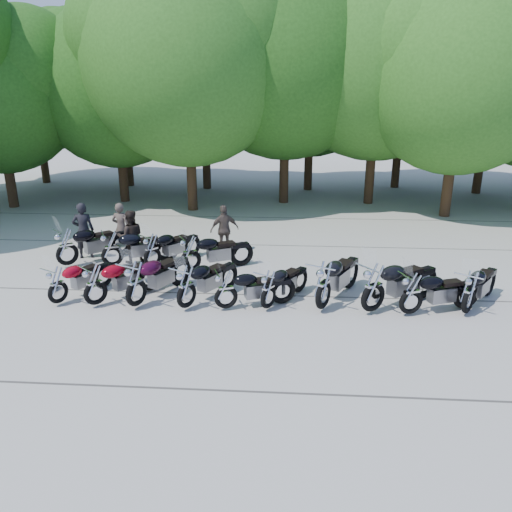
# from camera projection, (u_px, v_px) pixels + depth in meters

# --- Properties ---
(ground) EXTENTS (90.00, 90.00, 0.00)m
(ground) POSITION_uv_depth(u_px,v_px,m) (252.00, 319.00, 11.93)
(ground) COLOR gray
(ground) RESTS_ON ground
(tree_2) EXTENTS (7.31, 7.31, 8.97)m
(tree_2) POSITION_uv_depth(u_px,v_px,m) (116.00, 87.00, 22.87)
(tree_2) COLOR #3A2614
(tree_2) RESTS_ON ground
(tree_3) EXTENTS (8.70, 8.70, 10.67)m
(tree_3) POSITION_uv_depth(u_px,v_px,m) (187.00, 62.00, 20.79)
(tree_3) COLOR #3A2614
(tree_3) RESTS_ON ground
(tree_4) EXTENTS (9.13, 9.13, 11.20)m
(tree_4) POSITION_uv_depth(u_px,v_px,m) (286.00, 56.00, 22.17)
(tree_4) COLOR #3A2614
(tree_4) RESTS_ON ground
(tree_5) EXTENTS (9.04, 9.04, 11.10)m
(tree_5) POSITION_uv_depth(u_px,v_px,m) (378.00, 57.00, 22.03)
(tree_5) COLOR #3A2614
(tree_5) RESTS_ON ground
(tree_6) EXTENTS (8.00, 8.00, 9.82)m
(tree_6) POSITION_uv_depth(u_px,v_px,m) (462.00, 74.00, 19.82)
(tree_6) COLOR #3A2614
(tree_6) RESTS_ON ground
(tree_9) EXTENTS (7.59, 7.59, 9.32)m
(tree_9) POSITION_uv_depth(u_px,v_px,m) (34.00, 84.00, 27.71)
(tree_9) COLOR #3A2614
(tree_9) RESTS_ON ground
(tree_10) EXTENTS (7.78, 7.78, 9.55)m
(tree_10) POSITION_uv_depth(u_px,v_px,m) (122.00, 81.00, 26.73)
(tree_10) COLOR #3A2614
(tree_10) RESTS_ON ground
(tree_11) EXTENTS (7.56, 7.56, 9.28)m
(tree_11) POSITION_uv_depth(u_px,v_px,m) (204.00, 84.00, 25.97)
(tree_11) COLOR #3A2614
(tree_11) RESTS_ON ground
(tree_12) EXTENTS (7.88, 7.88, 9.67)m
(tree_12) POSITION_uv_depth(u_px,v_px,m) (311.00, 79.00, 25.57)
(tree_12) COLOR #3A2614
(tree_12) RESTS_ON ground
(tree_13) EXTENTS (8.31, 8.31, 10.20)m
(tree_13) POSITION_uv_depth(u_px,v_px,m) (405.00, 73.00, 26.10)
(tree_13) COLOR #3A2614
(tree_13) RESTS_ON ground
(tree_14) EXTENTS (8.02, 8.02, 9.84)m
(tree_14) POSITION_uv_depth(u_px,v_px,m) (492.00, 76.00, 24.59)
(tree_14) COLOR #3A2614
(tree_14) RESTS_ON ground
(motorcycle_0) EXTENTS (1.51, 2.07, 1.14)m
(motorcycle_0) POSITION_uv_depth(u_px,v_px,m) (57.00, 284.00, 12.56)
(motorcycle_0) COLOR maroon
(motorcycle_0) RESTS_ON ground
(motorcycle_1) EXTENTS (1.97, 2.11, 1.25)m
(motorcycle_1) POSITION_uv_depth(u_px,v_px,m) (95.00, 284.00, 12.44)
(motorcycle_1) COLOR maroon
(motorcycle_1) RESTS_ON ground
(motorcycle_2) EXTENTS (1.74, 2.50, 1.37)m
(motorcycle_2) POSITION_uv_depth(u_px,v_px,m) (136.00, 283.00, 12.34)
(motorcycle_2) COLOR #31061E
(motorcycle_2) RESTS_ON ground
(motorcycle_3) EXTENTS (1.77, 2.28, 1.28)m
(motorcycle_3) POSITION_uv_depth(u_px,v_px,m) (186.00, 286.00, 12.26)
(motorcycle_3) COLOR black
(motorcycle_3) RESTS_ON ground
(motorcycle_4) EXTENTS (2.15, 1.31, 1.16)m
(motorcycle_4) POSITION_uv_depth(u_px,v_px,m) (226.00, 289.00, 12.24)
(motorcycle_4) COLOR black
(motorcycle_4) RESTS_ON ground
(motorcycle_5) EXTENTS (1.62, 2.06, 1.15)m
(motorcycle_5) POSITION_uv_depth(u_px,v_px,m) (268.00, 288.00, 12.26)
(motorcycle_5) COLOR black
(motorcycle_5) RESTS_ON ground
(motorcycle_6) EXTENTS (1.85, 2.60, 1.43)m
(motorcycle_6) POSITION_uv_depth(u_px,v_px,m) (324.00, 284.00, 12.17)
(motorcycle_6) COLOR black
(motorcycle_6) RESTS_ON ground
(motorcycle_7) EXTENTS (2.53, 2.15, 1.45)m
(motorcycle_7) POSITION_uv_depth(u_px,v_px,m) (374.00, 286.00, 12.00)
(motorcycle_7) COLOR black
(motorcycle_7) RESTS_ON ground
(motorcycle_8) EXTENTS (2.28, 1.38, 1.23)m
(motorcycle_8) POSITION_uv_depth(u_px,v_px,m) (412.00, 292.00, 11.92)
(motorcycle_8) COLOR black
(motorcycle_8) RESTS_ON ground
(motorcycle_9) EXTENTS (1.87, 2.20, 1.26)m
(motorcycle_9) POSITION_uv_depth(u_px,v_px,m) (469.00, 291.00, 11.96)
(motorcycle_9) COLOR black
(motorcycle_9) RESTS_ON ground
(motorcycle_10) EXTENTS (2.26, 2.25, 1.38)m
(motorcycle_10) POSITION_uv_depth(u_px,v_px,m) (66.00, 246.00, 15.22)
(motorcycle_10) COLOR black
(motorcycle_10) RESTS_ON ground
(motorcycle_11) EXTENTS (2.40, 1.63, 1.31)m
(motorcycle_11) POSITION_uv_depth(u_px,v_px,m) (112.00, 248.00, 15.16)
(motorcycle_11) COLOR black
(motorcycle_11) RESTS_ON ground
(motorcycle_12) EXTENTS (1.86, 2.12, 1.23)m
(motorcycle_12) POSITION_uv_depth(u_px,v_px,m) (152.00, 249.00, 15.12)
(motorcycle_12) COLOR black
(motorcycle_12) RESTS_ON ground
(motorcycle_13) EXTENTS (2.34, 1.67, 1.29)m
(motorcycle_13) POSITION_uv_depth(u_px,v_px,m) (190.00, 253.00, 14.74)
(motorcycle_13) COLOR black
(motorcycle_13) RESTS_ON ground
(rider_0) EXTENTS (0.77, 0.62, 1.83)m
(rider_0) POSITION_uv_depth(u_px,v_px,m) (83.00, 230.00, 16.04)
(rider_0) COLOR black
(rider_0) RESTS_ON ground
(rider_1) EXTENTS (0.98, 0.87, 1.69)m
(rider_1) POSITION_uv_depth(u_px,v_px,m) (131.00, 237.00, 15.62)
(rider_1) COLOR black
(rider_1) RESTS_ON ground
(rider_2) EXTENTS (1.05, 0.76, 1.65)m
(rider_2) POSITION_uv_depth(u_px,v_px,m) (224.00, 230.00, 16.48)
(rider_2) COLOR #4D4037
(rider_2) RESTS_ON ground
(rider_3) EXTENTS (0.67, 0.49, 1.71)m
(rider_3) POSITION_uv_depth(u_px,v_px,m) (121.00, 228.00, 16.55)
(rider_3) COLOR #504139
(rider_3) RESTS_ON ground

